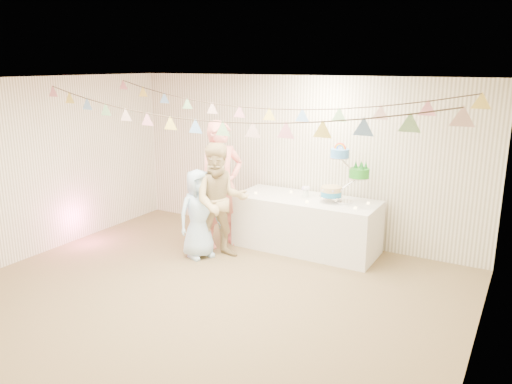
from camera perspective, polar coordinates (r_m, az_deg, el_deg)
The scene contains 24 objects.
floor at distance 6.37m, azimuth -5.24°, elevation -11.44°, with size 6.00×6.00×0.00m, color brown.
ceiling at distance 5.73m, azimuth -5.85°, elevation 12.63°, with size 6.00×6.00×0.00m, color silver.
back_wall at distance 8.04m, azimuth 4.78°, elevation 3.86°, with size 6.00×6.00×0.00m, color white.
front_wall at distance 4.23m, azimuth -25.51°, elevation -7.48°, with size 6.00×6.00×0.00m, color white.
left_wall at distance 8.00m, azimuth -23.43°, elevation 2.64°, with size 5.00×5.00×0.00m, color white.
right_wall at distance 4.91m, azimuth 24.58°, elevation -4.42°, with size 5.00×5.00×0.00m, color white.
table at distance 7.65m, azimuth 5.75°, elevation -3.64°, with size 2.16×0.86×0.81m, color white.
cake_stand at distance 7.30m, azimuth 10.00°, elevation 1.45°, with size 0.73×0.43×0.81m, color silver, non-canonical shape.
cake_bottom at distance 7.37m, azimuth 8.64°, elevation -0.94°, with size 0.31×0.31×0.15m, color #2989BF, non-canonical shape.
cake_middle at distance 7.34m, azimuth 11.55°, elevation 1.03°, with size 0.27×0.27×0.22m, color #1F8A1E, non-canonical shape.
cake_top_tier at distance 7.25m, azimuth 9.55°, elevation 3.14°, with size 0.25×0.25×0.19m, color #4892E5, non-canonical shape.
platter at distance 7.78m, azimuth 1.32°, elevation -0.54°, with size 0.32×0.32×0.02m, color white.
posy at distance 7.59m, azimuth 5.70°, elevation -0.39°, with size 0.15×0.15×0.17m, color white, non-canonical shape.
person_adult_a at distance 7.64m, azimuth -3.95°, elevation 0.85°, with size 0.71×0.47×1.96m, color #F88C81.
person_adult_b at distance 7.20m, azimuth -4.12°, elevation -1.08°, with size 0.83×0.64×1.70m, color tan.
person_child at distance 7.29m, azimuth -6.53°, elevation -2.49°, with size 0.64×0.42×1.32m, color #B3DAFD.
bunting_back at distance 6.67m, azimuth -0.22°, elevation 10.82°, with size 5.60×1.10×0.40m, color pink, non-canonical shape.
bunting_front at distance 5.59m, azimuth -6.98°, elevation 9.68°, with size 5.60×0.90×0.36m, color #72A5E5, non-canonical shape.
tealight_0 at distance 7.75m, azimuth -0.03°, elevation -0.09°, with size 0.04×0.04×0.03m, color #FFD88C.
tealight_1 at distance 7.83m, azimuth 4.03°, elevation 0.03°, with size 0.04×0.04×0.03m, color #FFD88C.
tealight_2 at distance 7.30m, azimuth 5.84°, elevation -1.10°, with size 0.04×0.04×0.03m, color #FFD88C.
tealight_3 at distance 7.60m, azimuth 8.92°, elevation -0.56°, with size 0.04×0.04×0.03m, color #FFD88C.
tealight_4 at distance 7.09m, azimuth 11.30°, elevation -1.79°, with size 0.04×0.04×0.03m, color #FFD88C.
tealight_5 at distance 7.37m, azimuth 12.71°, elevation -1.23°, with size 0.04×0.04×0.03m, color #FFD88C.
Camera 1 is at (3.32, -4.67, 2.79)m, focal length 35.00 mm.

